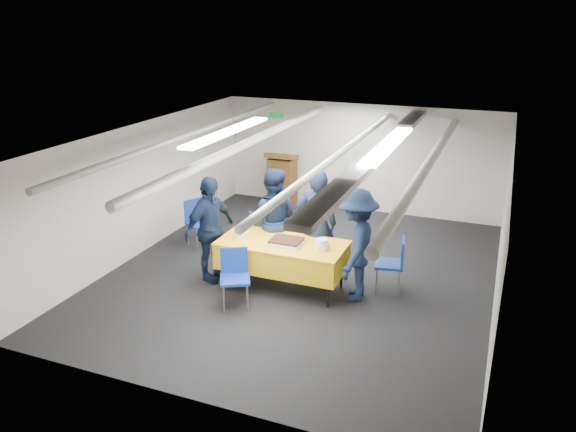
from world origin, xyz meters
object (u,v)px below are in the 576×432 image
object	(u,v)px
sailor_a	(316,224)
sailor_d	(356,245)
sheet_cake	(287,242)
chair_near	(235,272)
serving_table	(282,255)
sailor_c	(210,229)
chair_left	(198,218)
chair_right	(395,260)
sailor_b	(272,220)
podium	(282,180)

from	to	relation	value
sailor_a	sailor_d	distance (m)	0.89
sheet_cake	chair_near	distance (m)	0.92
serving_table	sailor_c	distance (m)	1.22
serving_table	chair_left	world-z (taller)	chair_left
chair_near	serving_table	bearing A→B (deg)	59.72
chair_right	sailor_a	distance (m)	1.34
sailor_d	chair_near	bearing A→B (deg)	-65.36
sheet_cake	sailor_b	bearing A→B (deg)	128.00
serving_table	sailor_b	world-z (taller)	sailor_b
chair_left	podium	bearing A→B (deg)	77.06
sailor_d	chair_right	bearing A→B (deg)	125.77
sailor_c	podium	bearing A→B (deg)	20.90
sailor_a	sailor_c	bearing A→B (deg)	5.12
podium	chair_left	bearing A→B (deg)	-102.94
chair_right	sailor_a	bearing A→B (deg)	179.11
chair_right	serving_table	bearing A→B (deg)	-162.34
serving_table	sailor_b	size ratio (longest dim) A/B	1.11
podium	sailor_b	xyz separation A→B (m)	(1.08, -3.06, 0.26)
serving_table	sailor_b	xyz separation A→B (m)	(-0.41, 0.59, 0.32)
sailor_a	sailor_c	size ratio (longest dim) A/B	1.07
podium	sailor_a	xyz separation A→B (m)	(1.84, -3.11, 0.30)
podium	chair_right	distance (m)	4.42
sheet_cake	chair_left	bearing A→B (deg)	153.68
sailor_a	sailor_b	size ratio (longest dim) A/B	1.05
sheet_cake	chair_left	xyz separation A→B (m)	(-2.19, 1.08, -0.28)
sheet_cake	podium	xyz separation A→B (m)	(-1.58, 3.71, -0.20)
podium	chair_left	size ratio (longest dim) A/B	1.44
sailor_c	sailor_a	bearing A→B (deg)	-50.40
chair_right	sailor_b	size ratio (longest dim) A/B	0.50
chair_right	sailor_c	distance (m)	2.91
serving_table	sheet_cake	bearing A→B (deg)	-31.81
chair_left	sailor_b	bearing A→B (deg)	-14.48
sheet_cake	chair_near	size ratio (longest dim) A/B	0.58
serving_table	sailor_a	size ratio (longest dim) A/B	1.06
serving_table	podium	size ratio (longest dim) A/B	1.56
chair_right	sailor_d	xyz separation A→B (m)	(-0.51, -0.42, 0.32)
serving_table	sailor_c	size ratio (longest dim) A/B	1.14
podium	chair_near	xyz separation A→B (m)	(1.05, -4.40, -0.08)
chair_left	sailor_b	distance (m)	1.77
sheet_cake	sailor_b	xyz separation A→B (m)	(-0.51, 0.65, 0.06)
sheet_cake	sailor_a	size ratio (longest dim) A/B	0.27
podium	sailor_c	xyz separation A→B (m)	(0.31, -3.77, 0.24)
podium	chair_left	distance (m)	2.70
sheet_cake	podium	bearing A→B (deg)	113.11
sailor_c	sheet_cake	bearing A→B (deg)	-70.89
podium	sailor_d	world-z (taller)	sailor_d
podium	sailor_d	xyz separation A→B (m)	(2.62, -3.55, 0.24)
podium	sailor_b	world-z (taller)	sailor_b
chair_near	chair_left	xyz separation A→B (m)	(-1.65, 1.78, 0.00)
chair_left	chair_right	bearing A→B (deg)	-7.65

